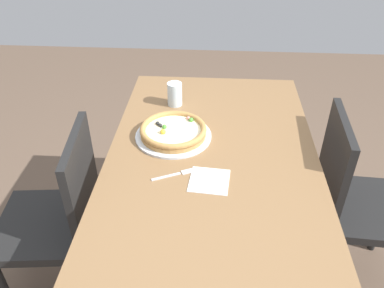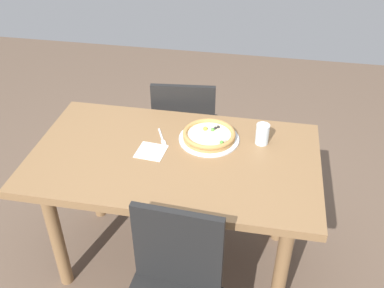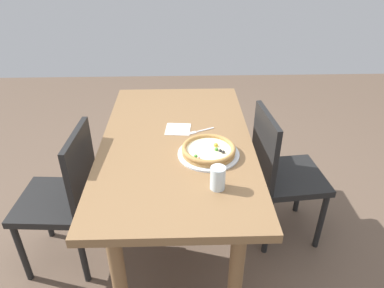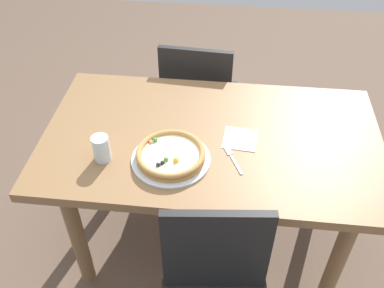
% 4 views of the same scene
% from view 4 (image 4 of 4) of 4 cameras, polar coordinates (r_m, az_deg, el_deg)
% --- Properties ---
extents(ground_plane, '(6.00, 6.00, 0.00)m').
position_cam_4_polar(ground_plane, '(2.38, 2.06, -12.88)').
color(ground_plane, brown).
extents(dining_table, '(1.43, 0.82, 0.76)m').
position_cam_4_polar(dining_table, '(1.88, 2.55, -1.33)').
color(dining_table, olive).
rests_on(dining_table, ground).
extents(chair_far, '(0.42, 0.42, 0.88)m').
position_cam_4_polar(chair_far, '(2.48, 0.87, 5.89)').
color(chair_far, black).
rests_on(chair_far, ground).
extents(plate, '(0.31, 0.31, 0.01)m').
position_cam_4_polar(plate, '(1.70, -2.82, -2.04)').
color(plate, silver).
rests_on(plate, dining_table).
extents(pizza, '(0.27, 0.27, 0.04)m').
position_cam_4_polar(pizza, '(1.68, -2.86, -1.42)').
color(pizza, '#B78447').
rests_on(pizza, plate).
extents(fork, '(0.08, 0.16, 0.00)m').
position_cam_4_polar(fork, '(1.71, 5.37, -1.82)').
color(fork, silver).
rests_on(fork, dining_table).
extents(drinking_glass, '(0.07, 0.07, 0.11)m').
position_cam_4_polar(drinking_glass, '(1.71, -11.99, -0.58)').
color(drinking_glass, silver).
rests_on(drinking_glass, dining_table).
extents(napkin, '(0.15, 0.15, 0.00)m').
position_cam_4_polar(napkin, '(1.80, 6.44, 0.68)').
color(napkin, white).
rests_on(napkin, dining_table).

